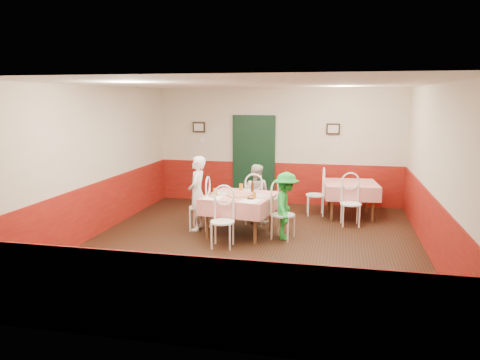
% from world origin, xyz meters
% --- Properties ---
extents(floor, '(7.00, 7.00, 0.00)m').
position_xyz_m(floor, '(0.00, 0.00, 0.00)').
color(floor, black).
rests_on(floor, ground).
extents(ceiling, '(7.00, 7.00, 0.00)m').
position_xyz_m(ceiling, '(0.00, 0.00, 2.80)').
color(ceiling, white).
rests_on(ceiling, back_wall).
extents(back_wall, '(6.00, 0.10, 2.80)m').
position_xyz_m(back_wall, '(0.00, 3.50, 1.40)').
color(back_wall, beige).
rests_on(back_wall, ground).
extents(front_wall, '(6.00, 0.10, 2.80)m').
position_xyz_m(front_wall, '(0.00, -3.50, 1.40)').
color(front_wall, beige).
rests_on(front_wall, ground).
extents(left_wall, '(0.10, 7.00, 2.80)m').
position_xyz_m(left_wall, '(-3.00, 0.00, 1.40)').
color(left_wall, beige).
rests_on(left_wall, ground).
extents(right_wall, '(0.10, 7.00, 2.80)m').
position_xyz_m(right_wall, '(3.00, 0.00, 1.40)').
color(right_wall, beige).
rests_on(right_wall, ground).
extents(wainscot_back, '(6.00, 0.03, 1.00)m').
position_xyz_m(wainscot_back, '(0.00, 3.48, 0.50)').
color(wainscot_back, maroon).
rests_on(wainscot_back, ground).
extents(wainscot_front, '(6.00, 0.03, 1.00)m').
position_xyz_m(wainscot_front, '(0.00, -3.48, 0.50)').
color(wainscot_front, maroon).
rests_on(wainscot_front, ground).
extents(wainscot_left, '(0.03, 7.00, 1.00)m').
position_xyz_m(wainscot_left, '(-2.98, 0.00, 0.50)').
color(wainscot_left, maroon).
rests_on(wainscot_left, ground).
extents(wainscot_right, '(0.03, 7.00, 1.00)m').
position_xyz_m(wainscot_right, '(2.98, 0.00, 0.50)').
color(wainscot_right, maroon).
rests_on(wainscot_right, ground).
extents(door, '(0.96, 0.06, 2.10)m').
position_xyz_m(door, '(-0.60, 3.45, 1.05)').
color(door, black).
rests_on(door, ground).
extents(picture_left, '(0.32, 0.03, 0.26)m').
position_xyz_m(picture_left, '(-2.00, 3.45, 1.85)').
color(picture_left, black).
rests_on(picture_left, back_wall).
extents(picture_right, '(0.32, 0.03, 0.26)m').
position_xyz_m(picture_right, '(1.30, 3.45, 1.85)').
color(picture_right, black).
rests_on(picture_right, back_wall).
extents(thermostat, '(0.10, 0.03, 0.10)m').
position_xyz_m(thermostat, '(-1.90, 3.45, 1.50)').
color(thermostat, white).
rests_on(thermostat, back_wall).
extents(main_table, '(1.39, 1.39, 0.77)m').
position_xyz_m(main_table, '(-0.34, 0.65, 0.38)').
color(main_table, red).
rests_on(main_table, ground).
extents(second_table, '(1.24, 1.24, 0.77)m').
position_xyz_m(second_table, '(1.73, 2.46, 0.38)').
color(second_table, red).
rests_on(second_table, ground).
extents(chair_left, '(0.45, 0.45, 0.90)m').
position_xyz_m(chair_left, '(-1.18, 0.78, 0.45)').
color(chair_left, white).
rests_on(chair_left, ground).
extents(chair_right, '(0.51, 0.51, 0.90)m').
position_xyz_m(chair_right, '(0.50, 0.52, 0.45)').
color(chair_right, white).
rests_on(chair_right, ground).
extents(chair_far, '(0.44, 0.44, 0.90)m').
position_xyz_m(chair_far, '(-0.21, 1.49, 0.45)').
color(chair_far, white).
rests_on(chair_far, ground).
extents(chair_near, '(0.44, 0.44, 0.90)m').
position_xyz_m(chair_near, '(-0.47, -0.19, 0.45)').
color(chair_near, white).
rests_on(chair_near, ground).
extents(chair_second_a, '(0.46, 0.46, 0.90)m').
position_xyz_m(chair_second_a, '(0.98, 2.46, 0.45)').
color(chair_second_a, white).
rests_on(chair_second_a, ground).
extents(chair_second_b, '(0.46, 0.46, 0.90)m').
position_xyz_m(chair_second_b, '(1.73, 1.71, 0.45)').
color(chair_second_b, white).
rests_on(chair_second_b, ground).
extents(pizza, '(0.51, 0.51, 0.03)m').
position_xyz_m(pizza, '(-0.34, 0.58, 0.77)').
color(pizza, '#B74723').
rests_on(pizza, main_table).
extents(plate_left, '(0.29, 0.29, 0.01)m').
position_xyz_m(plate_left, '(-0.72, 0.69, 0.77)').
color(plate_left, white).
rests_on(plate_left, main_table).
extents(plate_right, '(0.29, 0.29, 0.01)m').
position_xyz_m(plate_right, '(0.07, 0.61, 0.77)').
color(plate_right, white).
rests_on(plate_right, main_table).
extents(plate_far, '(0.29, 0.29, 0.01)m').
position_xyz_m(plate_far, '(-0.29, 1.06, 0.77)').
color(plate_far, white).
rests_on(plate_far, main_table).
extents(glass_a, '(0.09, 0.09, 0.15)m').
position_xyz_m(glass_a, '(-0.77, 0.46, 0.83)').
color(glass_a, '#BF7219').
rests_on(glass_a, main_table).
extents(glass_b, '(0.08, 0.08, 0.13)m').
position_xyz_m(glass_b, '(-0.01, 0.37, 0.83)').
color(glass_b, '#BF7219').
rests_on(glass_b, main_table).
extents(glass_c, '(0.09, 0.09, 0.14)m').
position_xyz_m(glass_c, '(-0.41, 1.07, 0.83)').
color(glass_c, '#BF7219').
rests_on(glass_c, main_table).
extents(beer_bottle, '(0.07, 0.07, 0.21)m').
position_xyz_m(beer_bottle, '(-0.17, 1.00, 0.87)').
color(beer_bottle, '#381C0A').
rests_on(beer_bottle, main_table).
extents(shaker_a, '(0.04, 0.04, 0.09)m').
position_xyz_m(shaker_a, '(-0.80, 0.29, 0.81)').
color(shaker_a, silver).
rests_on(shaker_a, main_table).
extents(shaker_b, '(0.04, 0.04, 0.09)m').
position_xyz_m(shaker_b, '(-0.76, 0.25, 0.81)').
color(shaker_b, silver).
rests_on(shaker_b, main_table).
extents(shaker_c, '(0.04, 0.04, 0.09)m').
position_xyz_m(shaker_c, '(-0.85, 0.37, 0.81)').
color(shaker_c, '#B23319').
rests_on(shaker_c, main_table).
extents(menu_left, '(0.31, 0.40, 0.00)m').
position_xyz_m(menu_left, '(-0.77, 0.29, 0.76)').
color(menu_left, white).
rests_on(menu_left, main_table).
extents(menu_right, '(0.42, 0.48, 0.00)m').
position_xyz_m(menu_right, '(-0.04, 0.19, 0.76)').
color(menu_right, white).
rests_on(menu_right, main_table).
extents(wallet, '(0.12, 0.11, 0.02)m').
position_xyz_m(wallet, '(-0.07, 0.33, 0.77)').
color(wallet, black).
rests_on(wallet, main_table).
extents(diner_left, '(0.39, 0.56, 1.46)m').
position_xyz_m(diner_left, '(-1.23, 0.79, 0.73)').
color(diner_left, gray).
rests_on(diner_left, ground).
extents(diner_far, '(0.64, 0.52, 1.23)m').
position_xyz_m(diner_far, '(-0.20, 1.54, 0.62)').
color(diner_far, gray).
rests_on(diner_far, ground).
extents(diner_right, '(0.53, 0.84, 1.25)m').
position_xyz_m(diner_right, '(0.55, 0.51, 0.62)').
color(diner_right, gray).
rests_on(diner_right, ground).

